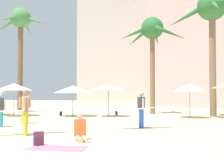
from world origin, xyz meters
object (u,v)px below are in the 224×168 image
at_px(cafe_umbrella_4, 14,87).
at_px(person_far_left, 25,106).
at_px(palm_tree_left, 212,14).
at_px(person_far_right, 141,108).
at_px(cafe_umbrella_3, 108,87).
at_px(cafe_umbrella_0, 73,89).
at_px(cafe_umbrella_2, 190,88).
at_px(beach_towel, 57,148).
at_px(palm_tree_far_right, 152,35).
at_px(backpack, 39,139).
at_px(palm_tree_right, 21,28).
at_px(person_near_right, 27,111).
at_px(person_mid_right, 81,130).

distance_m(cafe_umbrella_4, person_far_left, 6.22).
relative_size(palm_tree_left, person_far_right, 3.22).
bearing_deg(cafe_umbrella_3, cafe_umbrella_0, -173.76).
distance_m(cafe_umbrella_2, beach_towel, 12.69).
distance_m(palm_tree_left, palm_tree_far_right, 4.84).
bearing_deg(palm_tree_far_right, palm_tree_left, -26.00).
bearing_deg(backpack, beach_towel, 32.69).
bearing_deg(palm_tree_right, person_far_left, -59.54).
relative_size(cafe_umbrella_3, person_far_right, 0.83).
bearing_deg(person_near_right, beach_towel, 102.71).
height_order(cafe_umbrella_4, person_near_right, cafe_umbrella_4).
height_order(backpack, person_far_right, person_far_right).
bearing_deg(palm_tree_right, palm_tree_far_right, 1.78).
bearing_deg(cafe_umbrella_0, palm_tree_right, 150.12).
relative_size(person_mid_right, person_far_right, 0.36).
height_order(cafe_umbrella_4, person_mid_right, cafe_umbrella_4).
bearing_deg(beach_towel, backpack, 156.18).
bearing_deg(beach_towel, person_far_right, 70.57).
height_order(palm_tree_left, person_far_left, palm_tree_left).
height_order(palm_tree_far_right, cafe_umbrella_0, palm_tree_far_right).
bearing_deg(cafe_umbrella_2, palm_tree_right, 167.39).
relative_size(cafe_umbrella_3, cafe_umbrella_4, 0.87).
bearing_deg(person_mid_right, beach_towel, -34.89).
distance_m(cafe_umbrella_4, backpack, 12.81).
bearing_deg(backpack, palm_tree_right, 177.42).
relative_size(palm_tree_left, backpack, 20.77).
distance_m(backpack, person_near_right, 2.55).
bearing_deg(cafe_umbrella_4, beach_towel, -54.84).
bearing_deg(person_far_right, cafe_umbrella_4, 122.01).
bearing_deg(cafe_umbrella_2, person_mid_right, -112.47).
relative_size(beach_towel, person_near_right, 0.62).
xyz_separation_m(palm_tree_far_right, person_far_right, (0.07, -9.86, -5.34)).
relative_size(palm_tree_left, person_far_left, 5.10).
relative_size(palm_tree_right, person_far_left, 5.24).
xyz_separation_m(palm_tree_right, cafe_umbrella_4, (1.73, -3.92, -5.18)).
xyz_separation_m(palm_tree_far_right, person_far_left, (-5.97, -9.27, -5.32)).
relative_size(palm_tree_right, person_near_right, 3.28).
xyz_separation_m(person_near_right, person_far_right, (4.04, 3.01, -0.02)).
bearing_deg(cafe_umbrella_3, palm_tree_right, 159.53).
bearing_deg(person_far_right, palm_tree_far_right, 62.77).
xyz_separation_m(beach_towel, person_far_left, (-4.17, 5.91, 0.93)).
bearing_deg(palm_tree_right, backpack, -59.09).
relative_size(palm_tree_right, cafe_umbrella_4, 3.50).
relative_size(cafe_umbrella_3, person_far_left, 1.31).
distance_m(palm_tree_far_right, beach_towel, 16.51).
xyz_separation_m(palm_tree_far_right, cafe_umbrella_3, (-2.82, -3.48, -4.22)).
relative_size(cafe_umbrella_2, cafe_umbrella_3, 0.99).
bearing_deg(person_near_right, palm_tree_far_right, -137.49).
xyz_separation_m(palm_tree_right, person_mid_right, (9.63, -13.29, -6.91)).
bearing_deg(palm_tree_left, cafe_umbrella_3, -168.89).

